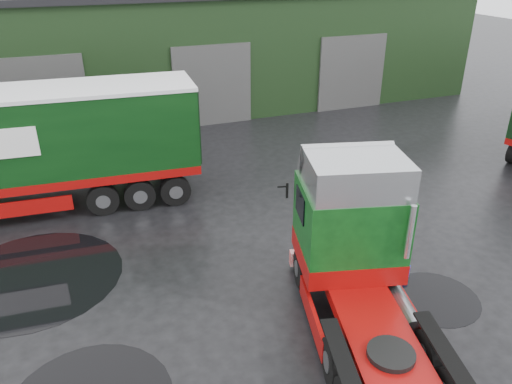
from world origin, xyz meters
TOP-DOWN VIEW (x-y plane):
  - ground at (0.00, 0.00)m, footprint 100.00×100.00m
  - warehouse at (2.00, 20.00)m, footprint 32.40×12.40m
  - hero_tractor at (0.70, -2.45)m, footprint 4.22×6.83m
  - wash_bucket at (3.06, -0.71)m, footprint 0.45×0.45m
  - tree_back_a at (-6.00, 30.00)m, footprint 4.40×4.40m
  - tree_back_b at (10.00, 30.00)m, footprint 4.40×4.40m
  - puddle_1 at (4.92, 3.89)m, footprint 1.83×1.83m
  - puddle_2 at (-6.55, 2.87)m, footprint 4.82×4.82m
  - puddle_3 at (3.22, -1.87)m, footprint 2.31×2.31m

SIDE VIEW (x-z plane):
  - ground at x=0.00m, z-range 0.00..0.00m
  - puddle_1 at x=4.92m, z-range 0.00..0.01m
  - puddle_2 at x=-6.55m, z-range 0.00..0.01m
  - puddle_3 at x=3.22m, z-range 0.00..0.01m
  - wash_bucket at x=3.06m, z-range 0.00..0.34m
  - hero_tractor at x=0.70m, z-range 0.00..3.95m
  - warehouse at x=2.00m, z-range 0.01..6.31m
  - tree_back_b at x=10.00m, z-range 0.00..7.50m
  - tree_back_a at x=-6.00m, z-range 0.00..9.50m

